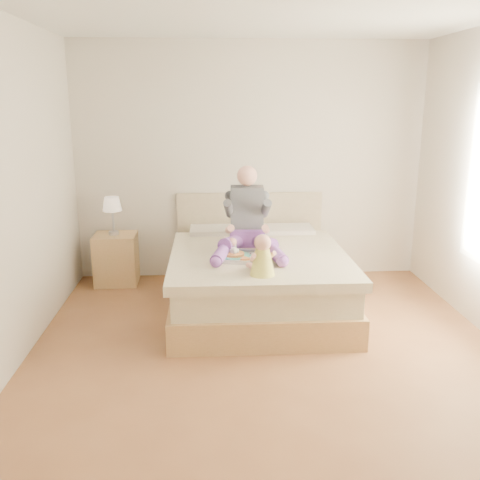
{
  "coord_description": "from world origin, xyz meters",
  "views": [
    {
      "loc": [
        -0.46,
        -4.07,
        2.06
      ],
      "look_at": [
        -0.18,
        0.9,
        0.74
      ],
      "focal_mm": 40.0,
      "sensor_mm": 36.0,
      "label": 1
    }
  ],
  "objects": [
    {
      "name": "room",
      "position": [
        0.08,
        0.01,
        1.51
      ],
      "size": [
        4.02,
        4.22,
        2.71
      ],
      "color": "brown",
      "rests_on": "ground"
    },
    {
      "name": "lamp",
      "position": [
        -1.56,
        1.85,
        0.9
      ],
      "size": [
        0.21,
        0.21,
        0.43
      ],
      "color": "#B6B8BE",
      "rests_on": "nightstand"
    },
    {
      "name": "adult",
      "position": [
        -0.1,
        1.1,
        0.85
      ],
      "size": [
        0.71,
        1.01,
        0.83
      ],
      "rotation": [
        0.0,
        0.0,
        -0.04
      ],
      "color": "#723E9B",
      "rests_on": "bed"
    },
    {
      "name": "nightstand",
      "position": [
        -1.55,
        1.85,
        0.29
      ],
      "size": [
        0.48,
        0.42,
        0.58
      ],
      "rotation": [
        0.0,
        0.0,
        0.01
      ],
      "color": "#A07A4A",
      "rests_on": "ground"
    },
    {
      "name": "bed",
      "position": [
        0.0,
        1.08,
        0.32
      ],
      "size": [
        1.7,
        2.18,
        1.0
      ],
      "color": "#A07A4A",
      "rests_on": "ground"
    },
    {
      "name": "baby",
      "position": [
        -0.03,
        0.24,
        0.75
      ],
      "size": [
        0.26,
        0.32,
        0.35
      ],
      "rotation": [
        0.0,
        0.0,
        0.37
      ],
      "color": "#DCD645",
      "rests_on": "bed"
    },
    {
      "name": "tray",
      "position": [
        -0.15,
        0.72,
        0.64
      ],
      "size": [
        0.57,
        0.48,
        0.14
      ],
      "rotation": [
        0.0,
        0.0,
        -0.21
      ],
      "color": "#B6B8BE",
      "rests_on": "bed"
    }
  ]
}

